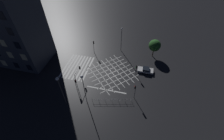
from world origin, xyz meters
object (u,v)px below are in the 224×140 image
Objects in this scene: traffic_light_sw_cross at (94,45)px; street_lamp_east at (59,84)px; traffic_light_ne_cross at (135,89)px; traffic_light_se_cross at (76,82)px; street_lamp_west at (83,83)px; street_lamp_far at (122,36)px; traffic_light_median_north at (136,68)px; waiting_car at (145,70)px; street_tree_near at (155,45)px; traffic_light_se_main at (78,73)px.

street_lamp_east reaches higher than traffic_light_sw_cross.
traffic_light_ne_cross is 13.48m from traffic_light_se_cross.
street_lamp_east is at bearing -71.53° from street_lamp_west.
traffic_light_median_north is at bearing 30.94° from street_lamp_far.
traffic_light_ne_cross is at bearing 20.35° from street_lamp_far.
street_lamp_west is (-1.43, 4.27, -0.05)m from street_lamp_east.
street_lamp_west is 1.09× the size of street_lamp_far.
waiting_car is (-13.88, 16.18, -5.87)m from street_lamp_east.
street_lamp_far is (-17.27, 7.28, 2.89)m from traffic_light_se_cross.
street_lamp_far is (-9.47, -5.68, 2.86)m from traffic_light_median_north.
street_lamp_west is 1.55× the size of street_tree_near.
traffic_light_se_main is 0.73× the size of street_tree_near.
street_lamp_east reaches higher than traffic_light_se_main.
street_tree_near is at bearing 139.87° from street_lamp_east.
traffic_light_se_main is at bearing -7.98° from traffic_light_ne_cross.
traffic_light_median_north is 14.34m from traffic_light_se_main.
street_lamp_east is at bearing 18.83° from traffic_light_ne_cross.
traffic_light_median_north is 0.62× the size of street_tree_near.
street_lamp_far is at bearing 159.39° from street_lamp_east.
traffic_light_se_cross is at bearing 31.03° from traffic_light_median_north.
street_tree_near is at bearing 145.54° from street_lamp_west.
street_tree_near is (0.48, 9.64, -1.53)m from street_lamp_far.
traffic_light_se_main is (11.72, -0.06, -0.06)m from traffic_light_sw_cross.
traffic_light_se_main is 17.44m from waiting_car.
traffic_light_median_north is 11.41m from street_lamp_far.
street_lamp_east is (12.03, -13.76, 4.02)m from traffic_light_median_north.
traffic_light_sw_cross is 18.84m from street_lamp_east.
traffic_light_median_north is at bearing 138.16° from street_lamp_west.
street_lamp_far is (-21.50, 8.08, -1.15)m from street_lamp_east.
traffic_light_sw_cross reaches higher than traffic_light_ne_cross.
street_lamp_far is 1.89× the size of waiting_car.
street_lamp_east is at bearing -100.79° from traffic_light_se_cross.
traffic_light_sw_cross is at bearing -26.06° from traffic_light_median_north.
street_lamp_west is 20.46m from street_lamp_far.
street_lamp_west reaches higher than street_lamp_far.
street_lamp_west is at bearing -144.34° from traffic_light_se_main.
traffic_light_se_cross is at bearing -88.68° from traffic_light_sw_cross.
street_lamp_far is at bearing 169.24° from street_lamp_west.
street_lamp_west is at bearing 46.28° from waiting_car.
street_lamp_east is 1.52× the size of street_tree_near.
street_tree_near is (-16.79, 16.91, 1.36)m from traffic_light_se_cross.
traffic_light_se_main reaches higher than traffic_light_median_north.
traffic_light_sw_cross is 17.84m from street_lamp_west.
street_tree_near reaches higher than traffic_light_se_cross.
street_lamp_east is 22.11m from waiting_car.
waiting_car is (7.14, -1.54, -3.18)m from street_tree_near.
traffic_light_se_main is 22.41m from street_tree_near.
traffic_light_ne_cross is 15.45m from street_lamp_east.
street_lamp_west reaches higher than traffic_light_se_main.
street_lamp_far reaches higher than traffic_light_median_north.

